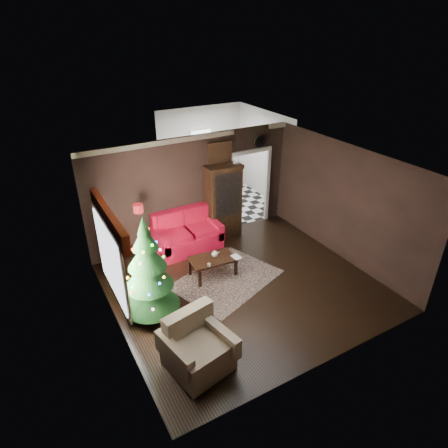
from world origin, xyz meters
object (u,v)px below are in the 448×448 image
curio_cabinet (223,203)px  coffee_table (213,266)px  teapot (215,254)px  wall_clock (260,142)px  floor_lamp (141,233)px  kitchen_table (219,198)px  christmas_tree (148,270)px  armchair (198,346)px  loveseat (188,232)px

curio_cabinet → coffee_table: 2.05m
teapot → wall_clock: (2.28, 1.70, 1.84)m
floor_lamp → kitchen_table: floor_lamp is taller
floor_lamp → christmas_tree: bearing=-103.9°
curio_cabinet → armchair: curio_cabinet is taller
christmas_tree → wall_clock: wall_clock is taller
coffee_table → floor_lamp: bearing=133.7°
armchair → teapot: 2.72m
curio_cabinet → wall_clock: wall_clock is taller
christmas_tree → teapot: bearing=18.9°
floor_lamp → kitchen_table: bearing=29.6°
loveseat → armchair: loveseat is taller
christmas_tree → coffee_table: size_ratio=2.13×
armchair → wall_clock: wall_clock is taller
floor_lamp → teapot: floor_lamp is taller
wall_clock → coffee_table: bearing=-143.6°
curio_cabinet → loveseat: bearing=-169.2°
curio_cabinet → floor_lamp: bearing=-173.3°
teapot → christmas_tree: bearing=-161.1°
coffee_table → wall_clock: (2.35, 1.73, 2.14)m
kitchen_table → armchair: bearing=-122.0°
loveseat → floor_lamp: bearing=-177.3°
wall_clock → christmas_tree: bearing=-150.2°
wall_clock → loveseat: bearing=-170.3°
armchair → teapot: size_ratio=6.23×
armchair → kitchen_table: 6.14m
loveseat → coffee_table: bearing=-89.8°
coffee_table → teapot: 0.31m
armchair → floor_lamp: bearing=74.5°
teapot → coffee_table: bearing=-158.5°
christmas_tree → teapot: size_ratio=13.14×
floor_lamp → coffee_table: floor_lamp is taller
christmas_tree → kitchen_table: christmas_tree is taller
floor_lamp → kitchen_table: (3.01, 1.71, -0.45)m
floor_lamp → wall_clock: bearing=7.3°
curio_cabinet → armchair: (-2.60, -3.77, -0.49)m
coffee_table → teapot: teapot is taller
loveseat → christmas_tree: (-1.66, -1.90, 0.55)m
teapot → kitchen_table: kitchen_table is taller
curio_cabinet → teapot: bearing=-125.3°
floor_lamp → teapot: 1.81m
christmas_tree → coffee_table: 1.94m
armchair → wall_clock: bearing=34.7°
curio_cabinet → kitchen_table: size_ratio=2.53×
loveseat → teapot: size_ratio=10.50×
loveseat → curio_cabinet: size_ratio=0.89×
armchair → kitchen_table: bearing=46.5°
christmas_tree → kitchen_table: bearing=45.7°
floor_lamp → coffee_table: 1.85m
christmas_tree → coffee_table: christmas_tree is taller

